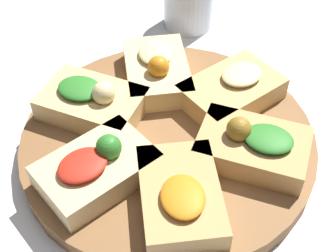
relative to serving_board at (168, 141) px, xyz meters
The scene contains 9 objects.
ground_plane 0.01m from the serving_board, ahead, with size 3.00×3.00×0.00m, color white.
serving_board is the anchor object (origin of this frame).
focaccia_slice_0 0.11m from the serving_board, 36.62° to the right, with size 0.15×0.14×0.06m.
focaccia_slice_1 0.11m from the serving_board, 22.53° to the left, with size 0.15×0.13×0.06m.
focaccia_slice_2 0.11m from the serving_board, 85.60° to the left, with size 0.09×0.13×0.06m.
focaccia_slice_3 0.11m from the serving_board, 142.20° to the left, with size 0.15×0.15×0.04m.
focaccia_slice_4 0.11m from the serving_board, 154.36° to the right, with size 0.15×0.13×0.06m.
focaccia_slice_5 0.11m from the serving_board, 97.55° to the right, with size 0.10×0.14×0.04m.
water_glass 0.29m from the serving_board, 51.82° to the right, with size 0.08×0.08×0.08m, color silver.
Camera 1 is at (-0.28, 0.28, 0.46)m, focal length 50.00 mm.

